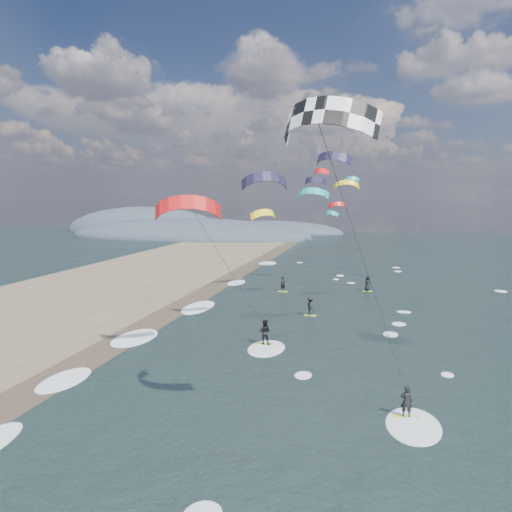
# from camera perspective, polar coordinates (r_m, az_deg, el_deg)

# --- Properties ---
(ground) EXTENTS (260.00, 260.00, 0.00)m
(ground) POSITION_cam_1_polar(r_m,az_deg,el_deg) (22.85, -4.95, -21.60)
(ground) COLOR black
(ground) RESTS_ON ground
(wet_sand_strip) EXTENTS (3.00, 240.00, 0.00)m
(wet_sand_strip) POSITION_cam_1_polar(r_m,az_deg,el_deg) (36.07, -18.38, -10.97)
(wet_sand_strip) COLOR #382D23
(wet_sand_strip) RESTS_ON ground
(coastal_hills) EXTENTS (80.00, 41.00, 15.00)m
(coastal_hills) POSITION_cam_1_polar(r_m,az_deg,el_deg) (137.27, -8.47, 2.42)
(coastal_hills) COLOR #3D4756
(coastal_hills) RESTS_ON ground
(kitesurfer_near_a) EXTENTS (7.69, 8.86, 14.98)m
(kitesurfer_near_a) POSITION_cam_1_polar(r_m,az_deg,el_deg) (19.72, 9.61, 7.09)
(kitesurfer_near_a) COLOR #B7EB29
(kitesurfer_near_a) RESTS_ON ground
(kitesurfer_near_b) EXTENTS (7.29, 8.81, 11.71)m
(kitesurfer_near_b) POSITION_cam_1_polar(r_m,az_deg,el_deg) (32.06, -4.85, 0.84)
(kitesurfer_near_b) COLOR #B7EB29
(kitesurfer_near_b) RESTS_ON ground
(far_kitesurfers) EXTENTS (10.40, 14.05, 1.74)m
(far_kitesurfers) POSITION_cam_1_polar(r_m,az_deg,el_deg) (51.65, 7.97, -4.26)
(far_kitesurfers) COLOR #B7EB29
(far_kitesurfers) RESTS_ON ground
(bg_kite_field) EXTENTS (10.95, 73.87, 8.69)m
(bg_kite_field) POSITION_cam_1_polar(r_m,az_deg,el_deg) (73.00, 7.84, 7.72)
(bg_kite_field) COLOR teal
(bg_kite_field) RESTS_ON ground
(shoreline_surf) EXTENTS (2.40, 79.40, 0.11)m
(shoreline_surf) POSITION_cam_1_polar(r_m,az_deg,el_deg) (39.45, -13.19, -9.24)
(shoreline_surf) COLOR white
(shoreline_surf) RESTS_ON ground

